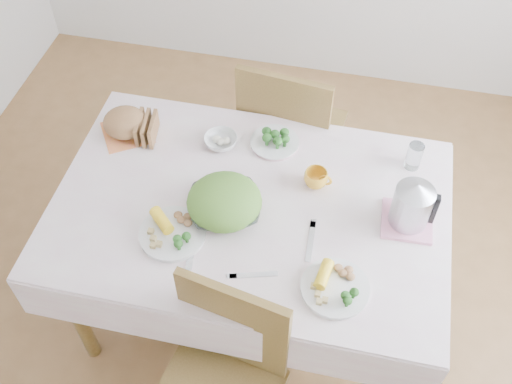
% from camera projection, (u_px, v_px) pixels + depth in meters
% --- Properties ---
extents(floor, '(3.60, 3.60, 0.00)m').
position_uv_depth(floor, '(251.00, 303.00, 2.86)').
color(floor, brown).
rests_on(floor, ground).
extents(dining_table, '(1.40, 0.90, 0.75)m').
position_uv_depth(dining_table, '(250.00, 260.00, 2.58)').
color(dining_table, brown).
rests_on(dining_table, floor).
extents(tablecloth, '(1.50, 1.00, 0.01)m').
position_uv_depth(tablecloth, '(250.00, 206.00, 2.28)').
color(tablecloth, silver).
rests_on(tablecloth, dining_table).
extents(chair_far, '(0.49, 0.49, 0.98)m').
position_uv_depth(chair_far, '(293.00, 134.00, 2.94)').
color(chair_far, brown).
rests_on(chair_far, floor).
extents(salad_bowl, '(0.34, 0.34, 0.06)m').
position_uv_depth(salad_bowl, '(225.00, 207.00, 2.23)').
color(salad_bowl, white).
rests_on(salad_bowl, tablecloth).
extents(dinner_plate_left, '(0.33, 0.33, 0.02)m').
position_uv_depth(dinner_plate_left, '(173.00, 234.00, 2.18)').
color(dinner_plate_left, white).
rests_on(dinner_plate_left, tablecloth).
extents(dinner_plate_right, '(0.32, 0.32, 0.02)m').
position_uv_depth(dinner_plate_right, '(335.00, 288.00, 2.03)').
color(dinner_plate_right, white).
rests_on(dinner_plate_right, tablecloth).
extents(broccoli_plate, '(0.27, 0.27, 0.02)m').
position_uv_depth(broccoli_plate, '(275.00, 142.00, 2.47)').
color(broccoli_plate, beige).
rests_on(broccoli_plate, tablecloth).
extents(napkin, '(0.27, 0.27, 0.00)m').
position_uv_depth(napkin, '(127.00, 132.00, 2.52)').
color(napkin, '#E68246').
rests_on(napkin, tablecloth).
extents(bread_loaf, '(0.22, 0.21, 0.11)m').
position_uv_depth(bread_loaf, '(125.00, 123.00, 2.48)').
color(bread_loaf, brown).
rests_on(bread_loaf, napkin).
extents(fruit_bowl, '(0.14, 0.14, 0.04)m').
position_uv_depth(fruit_bowl, '(221.00, 141.00, 2.46)').
color(fruit_bowl, white).
rests_on(fruit_bowl, tablecloth).
extents(yellow_mug, '(0.10, 0.10, 0.07)m').
position_uv_depth(yellow_mug, '(316.00, 179.00, 2.31)').
color(yellow_mug, gold).
rests_on(yellow_mug, tablecloth).
extents(glass_tumbler, '(0.08, 0.08, 0.12)m').
position_uv_depth(glass_tumbler, '(414.00, 155.00, 2.35)').
color(glass_tumbler, white).
rests_on(glass_tumbler, tablecloth).
extents(pink_tray, '(0.19, 0.19, 0.01)m').
position_uv_depth(pink_tray, '(407.00, 221.00, 2.22)').
color(pink_tray, pink).
rests_on(pink_tray, tablecloth).
extents(electric_kettle, '(0.18, 0.18, 0.20)m').
position_uv_depth(electric_kettle, '(413.00, 202.00, 2.13)').
color(electric_kettle, '#B2B5BA').
rests_on(electric_kettle, pink_tray).
extents(fork_left, '(0.05, 0.20, 0.00)m').
position_uv_depth(fork_left, '(192.00, 249.00, 2.15)').
color(fork_left, silver).
rests_on(fork_left, tablecloth).
extents(fork_right, '(0.03, 0.18, 0.00)m').
position_uv_depth(fork_right, '(311.00, 241.00, 2.17)').
color(fork_right, silver).
rests_on(fork_right, tablecloth).
extents(knife, '(0.17, 0.07, 0.00)m').
position_uv_depth(knife, '(253.00, 275.00, 2.08)').
color(knife, silver).
rests_on(knife, tablecloth).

